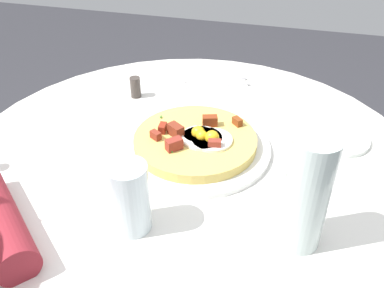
% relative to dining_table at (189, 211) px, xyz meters
% --- Properties ---
extents(dining_table, '(1.02, 1.02, 0.73)m').
position_rel_dining_table_xyz_m(dining_table, '(0.00, 0.00, 0.00)').
color(dining_table, silver).
rests_on(dining_table, ground_plane).
extents(pizza_plate, '(0.33, 0.33, 0.01)m').
position_rel_dining_table_xyz_m(pizza_plate, '(-0.02, 0.01, 0.18)').
color(pizza_plate, white).
rests_on(pizza_plate, dining_table).
extents(breakfast_pizza, '(0.27, 0.27, 0.05)m').
position_rel_dining_table_xyz_m(breakfast_pizza, '(-0.02, 0.01, 0.20)').
color(breakfast_pizza, '#D2B559').
rests_on(breakfast_pizza, pizza_plate).
extents(bread_plate, '(0.15, 0.15, 0.01)m').
position_rel_dining_table_xyz_m(bread_plate, '(-0.14, 0.31, 0.18)').
color(bread_plate, silver).
rests_on(bread_plate, dining_table).
extents(napkin, '(0.19, 0.21, 0.00)m').
position_rel_dining_table_xyz_m(napkin, '(-0.34, -0.01, 0.18)').
color(napkin, white).
rests_on(napkin, dining_table).
extents(fork, '(0.08, 0.17, 0.00)m').
position_rel_dining_table_xyz_m(fork, '(-0.32, -0.01, 0.18)').
color(fork, silver).
rests_on(fork, napkin).
extents(knife, '(0.08, 0.17, 0.00)m').
position_rel_dining_table_xyz_m(knife, '(-0.36, -0.02, 0.18)').
color(knife, silver).
rests_on(knife, napkin).
extents(water_glass, '(0.07, 0.07, 0.13)m').
position_rel_dining_table_xyz_m(water_glass, '(0.23, -0.04, 0.24)').
color(water_glass, silver).
rests_on(water_glass, dining_table).
extents(water_bottle, '(0.07, 0.07, 0.21)m').
position_rel_dining_table_xyz_m(water_bottle, '(0.19, 0.24, 0.28)').
color(water_bottle, silver).
rests_on(water_bottle, dining_table).
extents(pepper_shaker, '(0.03, 0.03, 0.06)m').
position_rel_dining_table_xyz_m(pepper_shaker, '(-0.21, -0.21, 0.20)').
color(pepper_shaker, '#3F3833').
rests_on(pepper_shaker, dining_table).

